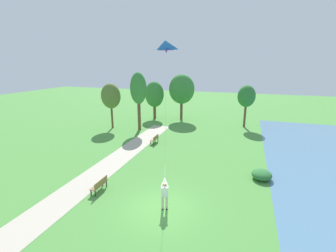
{
  "coord_description": "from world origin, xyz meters",
  "views": [
    {
      "loc": [
        4.39,
        -11.66,
        8.44
      ],
      "look_at": [
        0.13,
        1.0,
        4.87
      ],
      "focal_mm": 25.3,
      "sensor_mm": 36.0,
      "label": 1
    }
  ],
  "objects_px": {
    "park_bench_far_walkway": "(155,139)",
    "tree_lakeside_near": "(246,96)",
    "person_kite_flyer": "(165,193)",
    "tree_treeline_right": "(154,95)",
    "flying_kite": "(165,48)",
    "park_bench_near_walkway": "(100,184)",
    "tree_horizon_far": "(138,89)",
    "lakeside_shrub": "(262,175)",
    "tree_treeline_center": "(111,96)",
    "tree_behind_path": "(182,89)"
  },
  "relations": [
    {
      "from": "park_bench_far_walkway",
      "to": "tree_behind_path",
      "type": "height_order",
      "value": "tree_behind_path"
    },
    {
      "from": "tree_lakeside_near",
      "to": "tree_treeline_center",
      "type": "bearing_deg",
      "value": -160.06
    },
    {
      "from": "person_kite_flyer",
      "to": "flying_kite",
      "type": "bearing_deg",
      "value": 108.28
    },
    {
      "from": "tree_treeline_center",
      "to": "tree_horizon_far",
      "type": "xyz_separation_m",
      "value": [
        3.83,
        0.33,
        0.99
      ]
    },
    {
      "from": "tree_treeline_right",
      "to": "tree_horizon_far",
      "type": "relative_size",
      "value": 0.78
    },
    {
      "from": "tree_lakeside_near",
      "to": "tree_treeline_center",
      "type": "distance_m",
      "value": 17.81
    },
    {
      "from": "park_bench_near_walkway",
      "to": "tree_treeline_center",
      "type": "xyz_separation_m",
      "value": [
        -7.88,
        14.54,
        3.75
      ]
    },
    {
      "from": "person_kite_flyer",
      "to": "tree_treeline_right",
      "type": "bearing_deg",
      "value": 113.12
    },
    {
      "from": "tree_lakeside_near",
      "to": "tree_treeline_center",
      "type": "height_order",
      "value": "tree_treeline_center"
    },
    {
      "from": "tree_lakeside_near",
      "to": "flying_kite",
      "type": "bearing_deg",
      "value": -107.3
    },
    {
      "from": "tree_lakeside_near",
      "to": "park_bench_far_walkway",
      "type": "bearing_deg",
      "value": -131.72
    },
    {
      "from": "person_kite_flyer",
      "to": "tree_treeline_center",
      "type": "height_order",
      "value": "tree_treeline_center"
    },
    {
      "from": "park_bench_near_walkway",
      "to": "tree_treeline_right",
      "type": "bearing_deg",
      "value": 102.01
    },
    {
      "from": "tree_lakeside_near",
      "to": "tree_treeline_right",
      "type": "bearing_deg",
      "value": 175.91
    },
    {
      "from": "tree_lakeside_near",
      "to": "tree_horizon_far",
      "type": "xyz_separation_m",
      "value": [
        -12.91,
        -5.74,
        1.08
      ]
    },
    {
      "from": "park_bench_near_walkway",
      "to": "tree_treeline_right",
      "type": "height_order",
      "value": "tree_treeline_right"
    },
    {
      "from": "tree_treeline_right",
      "to": "lakeside_shrub",
      "type": "bearing_deg",
      "value": -47.08
    },
    {
      "from": "tree_treeline_right",
      "to": "tree_lakeside_near",
      "type": "bearing_deg",
      "value": -4.09
    },
    {
      "from": "park_bench_near_walkway",
      "to": "lakeside_shrub",
      "type": "xyz_separation_m",
      "value": [
        10.48,
        5.37,
        -0.16
      ]
    },
    {
      "from": "tree_lakeside_near",
      "to": "tree_treeline_center",
      "type": "relative_size",
      "value": 0.96
    },
    {
      "from": "flying_kite",
      "to": "lakeside_shrub",
      "type": "height_order",
      "value": "flying_kite"
    },
    {
      "from": "tree_treeline_center",
      "to": "flying_kite",
      "type": "bearing_deg",
      "value": -44.17
    },
    {
      "from": "park_bench_near_walkway",
      "to": "lakeside_shrub",
      "type": "distance_m",
      "value": 11.78
    },
    {
      "from": "park_bench_near_walkway",
      "to": "park_bench_far_walkway",
      "type": "distance_m",
      "value": 10.5
    },
    {
      "from": "tree_horizon_far",
      "to": "tree_behind_path",
      "type": "bearing_deg",
      "value": 64.33
    },
    {
      "from": "park_bench_near_walkway",
      "to": "tree_horizon_far",
      "type": "relative_size",
      "value": 0.2
    },
    {
      "from": "flying_kite",
      "to": "park_bench_near_walkway",
      "type": "relative_size",
      "value": 5.4
    },
    {
      "from": "tree_treeline_center",
      "to": "tree_lakeside_near",
      "type": "bearing_deg",
      "value": 19.94
    },
    {
      "from": "person_kite_flyer",
      "to": "flying_kite",
      "type": "relative_size",
      "value": 0.22
    },
    {
      "from": "tree_treeline_center",
      "to": "tree_horizon_far",
      "type": "distance_m",
      "value": 3.97
    },
    {
      "from": "flying_kite",
      "to": "tree_lakeside_near",
      "type": "relative_size",
      "value": 1.44
    },
    {
      "from": "flying_kite",
      "to": "park_bench_far_walkway",
      "type": "height_order",
      "value": "flying_kite"
    },
    {
      "from": "flying_kite",
      "to": "tree_treeline_center",
      "type": "relative_size",
      "value": 1.37
    },
    {
      "from": "park_bench_near_walkway",
      "to": "tree_treeline_center",
      "type": "bearing_deg",
      "value": 118.44
    },
    {
      "from": "tree_horizon_far",
      "to": "tree_treeline_right",
      "type": "bearing_deg",
      "value": 94.63
    },
    {
      "from": "tree_horizon_far",
      "to": "lakeside_shrub",
      "type": "relative_size",
      "value": 4.58
    },
    {
      "from": "tree_treeline_right",
      "to": "person_kite_flyer",
      "type": "bearing_deg",
      "value": -66.88
    },
    {
      "from": "tree_lakeside_near",
      "to": "lakeside_shrub",
      "type": "relative_size",
      "value": 3.52
    },
    {
      "from": "tree_horizon_far",
      "to": "lakeside_shrub",
      "type": "bearing_deg",
      "value": -33.17
    },
    {
      "from": "person_kite_flyer",
      "to": "flying_kite",
      "type": "height_order",
      "value": "flying_kite"
    },
    {
      "from": "flying_kite",
      "to": "tree_lakeside_near",
      "type": "height_order",
      "value": "flying_kite"
    },
    {
      "from": "tree_horizon_far",
      "to": "lakeside_shrub",
      "type": "height_order",
      "value": "tree_horizon_far"
    },
    {
      "from": "tree_treeline_right",
      "to": "lakeside_shrub",
      "type": "distance_m",
      "value": 22.39
    },
    {
      "from": "park_bench_near_walkway",
      "to": "tree_horizon_far",
      "type": "height_order",
      "value": "tree_horizon_far"
    },
    {
      "from": "park_bench_far_walkway",
      "to": "tree_horizon_far",
      "type": "height_order",
      "value": "tree_horizon_far"
    },
    {
      "from": "flying_kite",
      "to": "tree_treeline_right",
      "type": "bearing_deg",
      "value": 114.13
    },
    {
      "from": "park_bench_far_walkway",
      "to": "tree_lakeside_near",
      "type": "xyz_separation_m",
      "value": [
        9.02,
        10.12,
        3.65
      ]
    },
    {
      "from": "tree_behind_path",
      "to": "lakeside_shrub",
      "type": "bearing_deg",
      "value": -57.13
    },
    {
      "from": "person_kite_flyer",
      "to": "tree_lakeside_near",
      "type": "height_order",
      "value": "tree_lakeside_near"
    },
    {
      "from": "tree_behind_path",
      "to": "tree_lakeside_near",
      "type": "xyz_separation_m",
      "value": [
        9.34,
        -1.7,
        -0.46
      ]
    }
  ]
}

